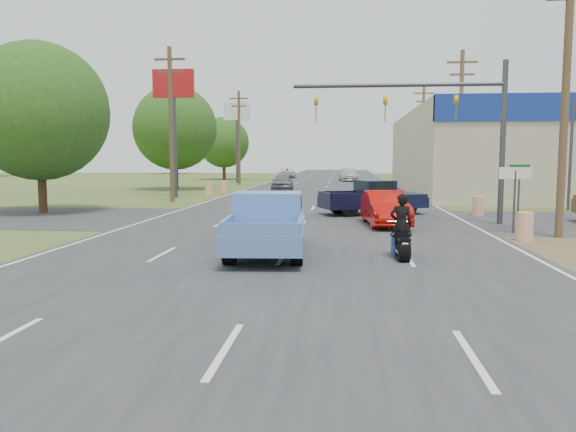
# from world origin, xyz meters

# --- Properties ---
(ground) EXTENTS (200.00, 200.00, 0.00)m
(ground) POSITION_xyz_m (0.00, 0.00, 0.00)
(ground) COLOR #3D4E1F
(ground) RESTS_ON ground
(main_road) EXTENTS (15.00, 180.00, 0.02)m
(main_road) POSITION_xyz_m (0.00, 40.00, 0.01)
(main_road) COLOR #2D2D30
(main_road) RESTS_ON ground
(cross_road) EXTENTS (120.00, 10.00, 0.02)m
(cross_road) POSITION_xyz_m (0.00, 18.00, 0.01)
(cross_road) COLOR #2D2D30
(cross_road) RESTS_ON ground
(utility_pole_1) EXTENTS (2.00, 0.28, 10.00)m
(utility_pole_1) POSITION_xyz_m (9.50, 13.00, 5.32)
(utility_pole_1) COLOR #4C3823
(utility_pole_1) RESTS_ON ground
(utility_pole_2) EXTENTS (2.00, 0.28, 10.00)m
(utility_pole_2) POSITION_xyz_m (9.50, 31.00, 5.32)
(utility_pole_2) COLOR #4C3823
(utility_pole_2) RESTS_ON ground
(utility_pole_3) EXTENTS (2.00, 0.28, 10.00)m
(utility_pole_3) POSITION_xyz_m (9.50, 49.00, 5.32)
(utility_pole_3) COLOR #4C3823
(utility_pole_3) RESTS_ON ground
(utility_pole_5) EXTENTS (2.00, 0.28, 10.00)m
(utility_pole_5) POSITION_xyz_m (-9.50, 28.00, 5.32)
(utility_pole_5) COLOR #4C3823
(utility_pole_5) RESTS_ON ground
(utility_pole_6) EXTENTS (2.00, 0.28, 10.00)m
(utility_pole_6) POSITION_xyz_m (-9.50, 52.00, 5.32)
(utility_pole_6) COLOR #4C3823
(utility_pole_6) RESTS_ON ground
(tree_0) EXTENTS (7.14, 7.14, 8.84)m
(tree_0) POSITION_xyz_m (-14.00, 20.00, 5.26)
(tree_0) COLOR #422D19
(tree_0) RESTS_ON ground
(tree_1) EXTENTS (7.56, 7.56, 9.36)m
(tree_1) POSITION_xyz_m (-13.50, 42.00, 5.57)
(tree_1) COLOR #422D19
(tree_1) RESTS_ON ground
(tree_2) EXTENTS (6.72, 6.72, 8.32)m
(tree_2) POSITION_xyz_m (-14.20, 66.00, 4.95)
(tree_2) COLOR #422D19
(tree_2) RESTS_ON ground
(tree_5) EXTENTS (7.98, 7.98, 9.88)m
(tree_5) POSITION_xyz_m (30.00, 95.00, 5.88)
(tree_5) COLOR #422D19
(tree_5) RESTS_ON ground
(tree_6) EXTENTS (8.82, 8.82, 10.92)m
(tree_6) POSITION_xyz_m (-30.00, 95.00, 6.51)
(tree_6) COLOR #422D19
(tree_6) RESTS_ON ground
(barrel_0) EXTENTS (0.56, 0.56, 1.00)m
(barrel_0) POSITION_xyz_m (8.00, 12.00, 0.50)
(barrel_0) COLOR orange
(barrel_0) RESTS_ON ground
(barrel_1) EXTENTS (0.56, 0.56, 1.00)m
(barrel_1) POSITION_xyz_m (8.40, 20.50, 0.50)
(barrel_1) COLOR orange
(barrel_1) RESTS_ON ground
(barrel_2) EXTENTS (0.56, 0.56, 1.00)m
(barrel_2) POSITION_xyz_m (-8.50, 34.00, 0.50)
(barrel_2) COLOR orange
(barrel_2) RESTS_ON ground
(barrel_3) EXTENTS (0.56, 0.56, 1.00)m
(barrel_3) POSITION_xyz_m (-8.20, 38.00, 0.50)
(barrel_3) COLOR orange
(barrel_3) RESTS_ON ground
(pole_sign_left_near) EXTENTS (3.00, 0.35, 9.20)m
(pole_sign_left_near) POSITION_xyz_m (-10.50, 32.00, 7.17)
(pole_sign_left_near) COLOR #3F3F44
(pole_sign_left_near) RESTS_ON ground
(pole_sign_left_far) EXTENTS (3.00, 0.35, 9.20)m
(pole_sign_left_far) POSITION_xyz_m (-10.50, 56.00, 7.17)
(pole_sign_left_far) COLOR #3F3F44
(pole_sign_left_far) RESTS_ON ground
(lane_sign) EXTENTS (1.20, 0.08, 2.52)m
(lane_sign) POSITION_xyz_m (8.20, 14.00, 1.90)
(lane_sign) COLOR #3F3F44
(lane_sign) RESTS_ON ground
(street_name_sign) EXTENTS (0.80, 0.08, 2.61)m
(street_name_sign) POSITION_xyz_m (8.80, 15.50, 1.61)
(street_name_sign) COLOR #3F3F44
(street_name_sign) RESTS_ON ground
(signal_mast) EXTENTS (9.12, 0.40, 7.00)m
(signal_mast) POSITION_xyz_m (5.82, 17.00, 4.80)
(signal_mast) COLOR #3F3F44
(signal_mast) RESTS_ON ground
(red_convertible) EXTENTS (1.99, 4.60, 1.47)m
(red_convertible) POSITION_xyz_m (3.50, 15.96, 0.74)
(red_convertible) COLOR #BD0E08
(red_convertible) RESTS_ON ground
(motorcycle) EXTENTS (0.61, 1.99, 1.01)m
(motorcycle) POSITION_xyz_m (3.38, 8.06, 0.45)
(motorcycle) COLOR black
(motorcycle) RESTS_ON ground
(rider) EXTENTS (0.67, 0.46, 1.77)m
(rider) POSITION_xyz_m (3.38, 8.10, 0.88)
(rider) COLOR black
(rider) RESTS_ON ground
(blue_pickup) EXTENTS (2.50, 5.72, 1.86)m
(blue_pickup) POSITION_xyz_m (-0.51, 8.54, 0.94)
(blue_pickup) COLOR black
(blue_pickup) RESTS_ON ground
(navy_pickup) EXTENTS (5.65, 3.78, 1.75)m
(navy_pickup) POSITION_xyz_m (3.33, 20.78, 0.88)
(navy_pickup) COLOR black
(navy_pickup) RESTS_ON ground
(distant_car_grey) EXTENTS (1.88, 4.42, 1.49)m
(distant_car_grey) POSITION_xyz_m (-3.61, 41.05, 0.74)
(distant_car_grey) COLOR slate
(distant_car_grey) RESTS_ON ground
(distant_car_silver) EXTENTS (2.57, 5.56, 1.57)m
(distant_car_silver) POSITION_xyz_m (2.33, 62.78, 0.79)
(distant_car_silver) COLOR silver
(distant_car_silver) RESTS_ON ground
(distant_car_white) EXTENTS (3.07, 5.47, 1.44)m
(distant_car_white) POSITION_xyz_m (-6.50, 73.40, 0.72)
(distant_car_white) COLOR silver
(distant_car_white) RESTS_ON ground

